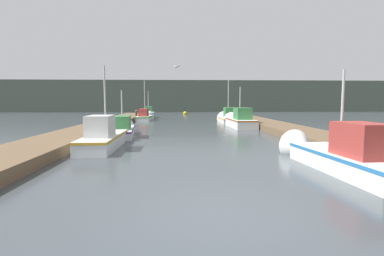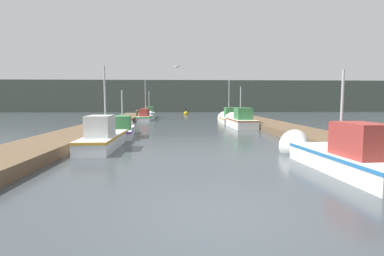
% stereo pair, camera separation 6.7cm
% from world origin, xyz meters
% --- Properties ---
extents(ground_plane, '(200.00, 200.00, 0.00)m').
position_xyz_m(ground_plane, '(0.00, 0.00, 0.00)').
color(ground_plane, '#3D4449').
extents(dock_left, '(2.65, 40.00, 0.43)m').
position_xyz_m(dock_left, '(-6.54, 16.00, 0.21)').
color(dock_left, brown).
rests_on(dock_left, ground_plane).
extents(dock_right, '(2.65, 40.00, 0.43)m').
position_xyz_m(dock_right, '(6.54, 16.00, 0.21)').
color(dock_right, brown).
rests_on(dock_right, ground_plane).
extents(distant_shore_ridge, '(120.00, 16.00, 5.78)m').
position_xyz_m(distant_shore_ridge, '(0.00, 56.79, 2.89)').
color(distant_shore_ridge, '#424C42').
rests_on(distant_shore_ridge, ground_plane).
extents(fishing_boat_0, '(1.80, 5.96, 3.50)m').
position_xyz_m(fishing_boat_0, '(4.27, 3.86, 0.46)').
color(fishing_boat_0, silver).
rests_on(fishing_boat_0, ground_plane).
extents(fishing_boat_1, '(1.42, 6.35, 4.13)m').
position_xyz_m(fishing_boat_1, '(-4.21, 9.09, 0.45)').
color(fishing_boat_1, silver).
rests_on(fishing_boat_1, ground_plane).
extents(fishing_boat_2, '(1.89, 5.74, 3.17)m').
position_xyz_m(fishing_boat_2, '(-4.24, 13.31, 0.40)').
color(fishing_boat_2, silver).
rests_on(fishing_boat_2, ground_plane).
extents(fishing_boat_3, '(1.79, 5.58, 3.66)m').
position_xyz_m(fishing_boat_3, '(4.22, 18.76, 0.50)').
color(fishing_boat_3, silver).
rests_on(fishing_boat_3, ground_plane).
extents(fishing_boat_4, '(1.60, 4.97, 4.73)m').
position_xyz_m(fishing_boat_4, '(4.11, 23.67, 0.42)').
color(fishing_boat_4, silver).
rests_on(fishing_boat_4, ground_plane).
extents(fishing_boat_5, '(1.56, 5.55, 4.78)m').
position_xyz_m(fishing_boat_5, '(-4.37, 27.89, 0.38)').
color(fishing_boat_5, silver).
rests_on(fishing_boat_5, ground_plane).
extents(fishing_boat_6, '(1.74, 4.86, 3.60)m').
position_xyz_m(fishing_boat_6, '(-4.45, 32.50, 0.45)').
color(fishing_boat_6, silver).
rests_on(fishing_boat_6, ground_plane).
extents(mooring_piling_0, '(0.30, 0.30, 1.35)m').
position_xyz_m(mooring_piling_0, '(5.25, 4.22, 0.68)').
color(mooring_piling_0, '#473523').
rests_on(mooring_piling_0, ground_plane).
extents(mooring_piling_1, '(0.23, 0.23, 1.05)m').
position_xyz_m(mooring_piling_1, '(5.27, 4.83, 0.53)').
color(mooring_piling_1, '#473523').
rests_on(mooring_piling_1, ground_plane).
extents(mooring_piling_2, '(0.26, 0.26, 1.05)m').
position_xyz_m(mooring_piling_2, '(-5.35, 27.89, 0.53)').
color(mooring_piling_2, '#473523').
rests_on(mooring_piling_2, ground_plane).
extents(mooring_piling_3, '(0.36, 0.36, 1.00)m').
position_xyz_m(mooring_piling_3, '(-5.12, 30.09, 0.51)').
color(mooring_piling_3, '#473523').
rests_on(mooring_piling_3, ground_plane).
extents(channel_buoy, '(0.63, 0.63, 1.13)m').
position_xyz_m(channel_buoy, '(0.37, 39.55, 0.18)').
color(channel_buoy, gold).
rests_on(channel_buoy, ground_plane).
extents(seagull_lead, '(0.49, 0.45, 0.12)m').
position_xyz_m(seagull_lead, '(-0.90, 12.45, 4.13)').
color(seagull_lead, white).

